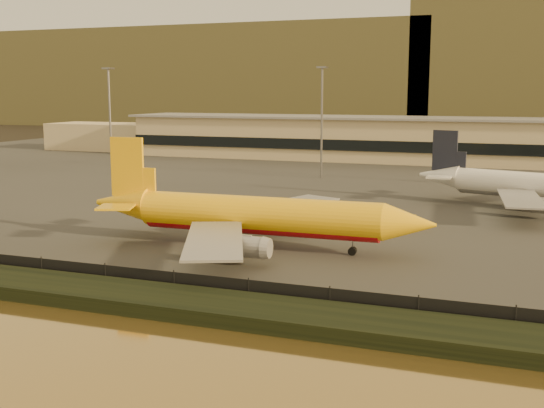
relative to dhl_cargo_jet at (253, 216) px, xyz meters
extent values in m
plane|color=black|center=(-1.82, -8.55, -4.31)|extent=(900.00, 900.00, 0.00)
cube|color=black|center=(-1.82, -25.55, -3.61)|extent=(320.00, 7.00, 1.40)
cube|color=#2D2D2D|center=(-1.82, 86.45, -4.21)|extent=(320.00, 220.00, 0.20)
cube|color=black|center=(-1.82, -21.55, -3.01)|extent=(300.00, 0.05, 2.20)
cube|color=#C8AE8B|center=(-1.82, 116.45, 1.89)|extent=(160.00, 22.00, 12.00)
cube|color=black|center=(-1.82, 105.25, 0.89)|extent=(160.00, 0.60, 3.00)
cube|color=gray|center=(-1.82, 116.45, 8.19)|extent=(164.00, 24.00, 0.60)
cube|color=#C8AE8B|center=(-96.82, 120.45, 0.39)|extent=(50.00, 18.00, 9.00)
cylinder|color=slate|center=(-61.82, 61.45, 8.39)|extent=(0.50, 0.50, 25.00)
cube|color=slate|center=(-61.82, 61.45, 21.09)|extent=(2.20, 2.20, 0.40)
cylinder|color=slate|center=(-11.82, 71.45, 8.39)|extent=(0.50, 0.50, 25.00)
cube|color=slate|center=(-11.82, 71.45, 21.09)|extent=(2.20, 2.20, 0.40)
cube|color=brown|center=(-141.82, 331.45, 23.19)|extent=(260.00, 160.00, 55.00)
cylinder|color=yellow|center=(0.84, 0.02, 0.25)|extent=(31.90, 5.38, 4.59)
cylinder|color=#AE0910|center=(0.84, 0.02, -0.55)|extent=(31.00, 4.35, 3.58)
cone|color=yellow|center=(19.83, 0.49, 0.25)|extent=(6.30, 4.75, 4.59)
cone|color=yellow|center=(-19.03, -0.47, 0.59)|extent=(8.06, 4.79, 4.59)
cube|color=yellow|center=(-18.14, -0.45, 5.65)|extent=(4.87, 0.49, 8.04)
cube|color=yellow|center=(-17.38, 4.16, 0.94)|extent=(5.48, 5.44, 0.28)
cube|color=yellow|center=(-17.15, -5.02, 0.94)|extent=(5.62, 5.58, 0.28)
cube|color=gray|center=(-0.35, 12.23, -0.55)|extent=(12.77, 20.78, 0.28)
cylinder|color=gray|center=(1.94, 9.30, -1.82)|extent=(5.36, 2.66, 2.53)
cube|color=gray|center=(0.26, -12.23, -0.55)|extent=(13.58, 20.69, 0.28)
cylinder|color=gray|center=(2.40, -9.20, -1.82)|extent=(5.36, 2.66, 2.53)
cylinder|color=black|center=(12.98, 0.32, -3.61)|extent=(1.03, 0.83, 1.01)
cylinder|color=slate|center=(12.98, 0.32, -3.08)|extent=(0.18, 0.18, 2.07)
cylinder|color=black|center=(-2.42, -2.13, -3.61)|extent=(1.03, 0.83, 1.01)
cylinder|color=slate|center=(-2.42, -2.13, -3.08)|extent=(0.18, 0.18, 2.07)
cylinder|color=black|center=(-2.52, 2.00, -3.61)|extent=(1.03, 0.83, 1.01)
cylinder|color=slate|center=(-2.52, 2.00, -3.08)|extent=(0.18, 0.18, 2.07)
cone|color=white|center=(17.59, 48.70, 0.27)|extent=(8.58, 6.24, 4.27)
cube|color=black|center=(18.41, 48.46, 4.97)|extent=(4.61, 1.63, 7.48)
cube|color=white|center=(20.41, 52.34, 0.59)|extent=(5.82, 5.76, 0.26)
cube|color=white|center=(18.05, 44.12, 0.59)|extent=(4.41, 4.20, 0.26)
cube|color=gray|center=(31.99, 32.32, -0.80)|extent=(7.94, 19.75, 0.26)
cylinder|color=gray|center=(34.85, 34.50, -1.98)|extent=(5.58, 3.68, 2.35)
cylinder|color=black|center=(32.46, 42.42, -3.64)|extent=(1.11, 0.98, 0.94)
cylinder|color=slate|center=(32.46, 42.42, -3.15)|extent=(0.22, 0.22, 1.92)
cylinder|color=black|center=(33.52, 46.11, -3.64)|extent=(1.11, 0.98, 0.94)
cylinder|color=slate|center=(33.52, 46.11, -3.15)|extent=(0.22, 0.22, 1.92)
cube|color=yellow|center=(15.82, 18.61, -3.13)|extent=(4.73, 3.09, 1.96)
cube|color=white|center=(-25.63, 26.68, -3.32)|extent=(3.68, 1.98, 1.58)
camera|label=1|loc=(32.06, -79.45, 15.77)|focal=45.00mm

